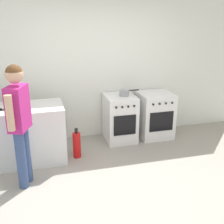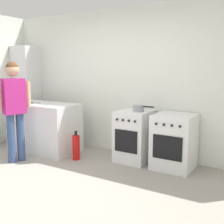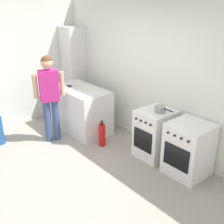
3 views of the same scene
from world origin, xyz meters
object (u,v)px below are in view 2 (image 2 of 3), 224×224
Objects in this scene: knife_chef at (34,103)px; fire_extinguisher at (76,147)px; oven_left at (134,136)px; larder_cabinet at (27,93)px; oven_right at (174,141)px; pot at (139,108)px; person at (14,103)px; knife_utility at (33,103)px.

fire_extinguisher is at bearing 0.35° from knife_chef.
knife_chef is at bearing -165.16° from oven_left.
oven_left is at bearing -2.21° from larder_cabinet.
oven_left is 1.00× the size of oven_right.
pot is 1.26m from fire_extinguisher.
oven_right reaches higher than fire_extinguisher.
larder_cabinet is at bearing 144.58° from knife_chef.
person is at bearing -74.38° from knife_chef.
person is 0.82× the size of larder_cabinet.
knife_utility is (-1.94, -0.42, 0.48)m from oven_left.
fire_extinguisher is (0.96, 0.01, -0.69)m from knife_chef.
person reaches higher than knife_utility.
oven_right is at bearing 1.10° from pot.
oven_left is at bearing 171.54° from pot.
oven_right is at bearing 10.89° from knife_chef.
knife_utility is (-2.02, -0.40, 0.00)m from pot.
knife_chef is 1.37× the size of knife_utility.
oven_right is at bearing 0.00° from oven_left.
knife_chef is (-1.90, -0.47, 0.00)m from pot.
fire_extinguisher is 0.25× the size of larder_cabinet.
fire_extinguisher is (-0.95, -0.47, -0.69)m from pot.
oven_left is 2.36× the size of pot.
pot is 0.22× the size of person.
oven_right is 2.70m from knife_utility.
pot reaches higher than oven_left.
pot is 0.72× the size of fire_extinguisher.
knife_chef reaches higher than fire_extinguisher.
pot is 1.59× the size of knife_utility.
fire_extinguisher is at bearing 36.76° from person.
larder_cabinet is at bearing 161.95° from fire_extinguisher.
fire_extinguisher is at bearing -151.22° from oven_left.
larder_cabinet is at bearing 177.79° from oven_left.
pot is 1.16× the size of knife_chef.
larder_cabinet is (-3.34, 0.10, 0.57)m from oven_right.
oven_right is 2.36× the size of pot.
fire_extinguisher is (-1.56, -0.48, -0.21)m from oven_right.
knife_chef is 1.18m from fire_extinguisher.
larder_cabinet is at bearing 178.25° from oven_right.
person is at bearing -143.24° from fire_extinguisher.
person is (0.16, -0.59, 0.08)m from knife_chef.
oven_right is 3.76× the size of knife_utility.
person reaches higher than oven_right.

